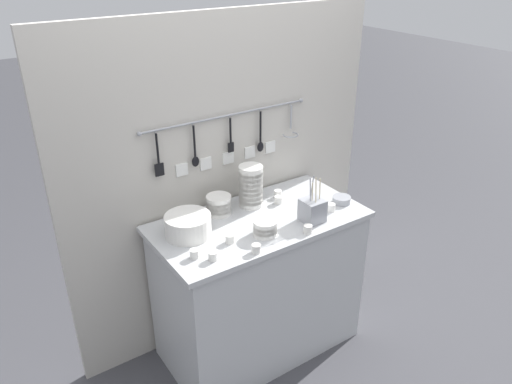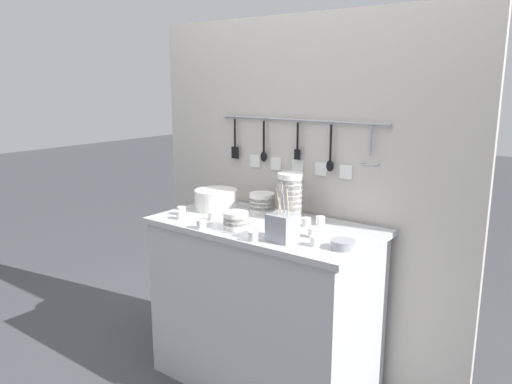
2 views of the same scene
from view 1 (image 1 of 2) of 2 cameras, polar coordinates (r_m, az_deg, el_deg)
The scene contains 18 objects.
ground_plane at distance 3.30m, azimuth 0.31°, elevation -16.86°, with size 20.00×20.00×0.00m, color #424247.
counter at distance 3.00m, azimuth 0.34°, elevation -10.60°, with size 1.18×0.61×0.90m.
back_wall at distance 2.96m, azimuth -3.35°, elevation 0.99°, with size 1.98×0.11×1.97m.
bowl_stack_short_front at distance 2.84m, azimuth -0.59°, elevation 0.67°, with size 0.14×0.14×0.25m.
bowl_stack_tall_left at distance 2.79m, azimuth -4.27°, elevation -1.47°, with size 0.14×0.14×0.11m.
bowl_stack_back_corner at distance 2.59m, azimuth 1.07°, elevation -4.11°, with size 0.13×0.13×0.08m.
plate_stack at distance 2.61m, azimuth -7.77°, elevation -3.79°, with size 0.24×0.24×0.11m.
steel_mixing_bowl at distance 2.95m, azimuth 9.75°, elevation -0.88°, with size 0.11×0.11×0.04m.
cutlery_caddy at distance 2.72m, azimuth 6.46°, elevation -2.07°, with size 0.12×0.12×0.27m.
cup_mid_row at distance 2.63m, azimuth 5.95°, elevation -4.25°, with size 0.05×0.05×0.05m.
cup_edge_far at distance 2.85m, azimuth 8.59°, elevation -1.76°, with size 0.05×0.05×0.05m.
cup_front_left at distance 2.88m, azimuth 6.10°, elevation -1.33°, with size 0.05×0.05×0.05m.
cup_back_right at distance 2.91m, azimuth 2.57°, elevation -0.91°, with size 0.05×0.05×0.05m.
cup_edge_near at distance 2.46m, azimuth 0.02°, elevation -6.49°, with size 0.05×0.05×0.05m.
cup_centre at distance 2.42m, azimuth -4.94°, elevation -7.31°, with size 0.05×0.05×0.05m.
cup_back_left at distance 2.54m, azimuth -3.01°, elevation -5.36°, with size 0.05×0.05×0.05m.
cup_front_right at distance 2.97m, azimuth 2.52°, elevation -0.21°, with size 0.05×0.05×0.05m.
cup_by_caddy at distance 2.44m, azimuth -7.03°, elevation -7.02°, with size 0.05×0.05×0.05m.
Camera 1 is at (-1.35, -1.96, 2.28)m, focal length 35.00 mm.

